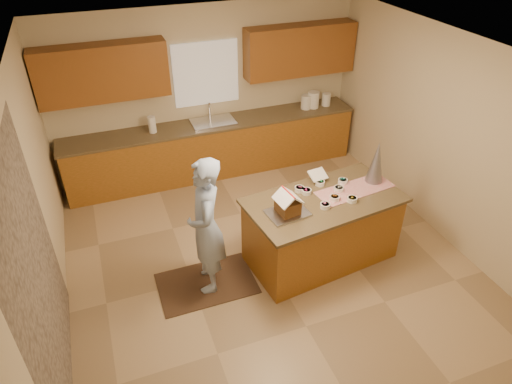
% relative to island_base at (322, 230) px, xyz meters
% --- Properties ---
extents(floor, '(5.50, 5.50, 0.00)m').
position_rel_island_base_xyz_m(floor, '(-0.66, 0.15, -0.45)').
color(floor, tan).
rests_on(floor, ground).
extents(ceiling, '(5.50, 5.50, 0.00)m').
position_rel_island_base_xyz_m(ceiling, '(-0.66, 0.15, 2.25)').
color(ceiling, silver).
rests_on(ceiling, floor).
extents(wall_back, '(5.50, 5.50, 0.00)m').
position_rel_island_base_xyz_m(wall_back, '(-0.66, 2.90, 0.90)').
color(wall_back, beige).
rests_on(wall_back, floor).
extents(wall_front, '(5.50, 5.50, 0.00)m').
position_rel_island_base_xyz_m(wall_front, '(-0.66, -2.60, 0.90)').
color(wall_front, beige).
rests_on(wall_front, floor).
extents(wall_left, '(5.50, 5.50, 0.00)m').
position_rel_island_base_xyz_m(wall_left, '(-3.16, 0.15, 0.90)').
color(wall_left, beige).
rests_on(wall_left, floor).
extents(wall_right, '(5.50, 5.50, 0.00)m').
position_rel_island_base_xyz_m(wall_right, '(1.84, 0.15, 0.90)').
color(wall_right, beige).
rests_on(wall_right, floor).
extents(stone_accent, '(0.00, 2.50, 2.50)m').
position_rel_island_base_xyz_m(stone_accent, '(-3.14, -0.65, 0.80)').
color(stone_accent, gray).
rests_on(stone_accent, wall_left).
extents(window_curtain, '(1.05, 0.03, 1.00)m').
position_rel_island_base_xyz_m(window_curtain, '(-0.66, 2.87, 1.20)').
color(window_curtain, white).
rests_on(window_curtain, wall_back).
extents(back_counter_base, '(4.80, 0.60, 0.88)m').
position_rel_island_base_xyz_m(back_counter_base, '(-0.66, 2.60, -0.01)').
color(back_counter_base, '#A45B21').
rests_on(back_counter_base, floor).
extents(back_counter_top, '(4.85, 0.63, 0.04)m').
position_rel_island_base_xyz_m(back_counter_top, '(-0.66, 2.60, 0.45)').
color(back_counter_top, brown).
rests_on(back_counter_top, back_counter_base).
extents(upper_cabinet_left, '(1.85, 0.35, 0.80)m').
position_rel_island_base_xyz_m(upper_cabinet_left, '(-2.21, 2.72, 1.45)').
color(upper_cabinet_left, '#944B1F').
rests_on(upper_cabinet_left, wall_back).
extents(upper_cabinet_right, '(1.85, 0.35, 0.80)m').
position_rel_island_base_xyz_m(upper_cabinet_right, '(0.89, 2.72, 1.45)').
color(upper_cabinet_right, '#944B1F').
rests_on(upper_cabinet_right, wall_back).
extents(sink, '(0.70, 0.45, 0.12)m').
position_rel_island_base_xyz_m(sink, '(-0.66, 2.60, 0.44)').
color(sink, silver).
rests_on(sink, back_counter_top).
extents(faucet, '(0.03, 0.03, 0.28)m').
position_rel_island_base_xyz_m(faucet, '(-0.66, 2.78, 0.61)').
color(faucet, silver).
rests_on(faucet, back_counter_top).
extents(island_base, '(1.93, 1.14, 0.90)m').
position_rel_island_base_xyz_m(island_base, '(0.00, 0.00, 0.00)').
color(island_base, '#A45B21').
rests_on(island_base, floor).
extents(island_top, '(2.02, 1.23, 0.04)m').
position_rel_island_base_xyz_m(island_top, '(0.00, 0.00, 0.47)').
color(island_top, brown).
rests_on(island_top, island_base).
extents(table_runner, '(1.06, 0.49, 0.01)m').
position_rel_island_base_xyz_m(table_runner, '(0.45, 0.06, 0.49)').
color(table_runner, '#9E0B19').
rests_on(table_runner, island_top).
extents(baking_tray, '(0.51, 0.40, 0.03)m').
position_rel_island_base_xyz_m(baking_tray, '(-0.55, -0.12, 0.50)').
color(baking_tray, silver).
rests_on(baking_tray, island_top).
extents(cookbook, '(0.24, 0.20, 0.10)m').
position_rel_island_base_xyz_m(cookbook, '(0.10, 0.40, 0.58)').
color(cookbook, white).
rests_on(cookbook, island_top).
extents(tinsel_tree, '(0.25, 0.25, 0.56)m').
position_rel_island_base_xyz_m(tinsel_tree, '(0.78, 0.15, 0.77)').
color(tinsel_tree, '#B3B4C0').
rests_on(tinsel_tree, island_top).
extents(rug, '(1.18, 0.77, 0.01)m').
position_rel_island_base_xyz_m(rug, '(-1.53, 0.05, -0.44)').
color(rug, black).
rests_on(rug, floor).
extents(boy, '(0.54, 0.71, 1.73)m').
position_rel_island_base_xyz_m(boy, '(-1.48, 0.05, 0.43)').
color(boy, '#9BB3DD').
rests_on(boy, rug).
extents(canister_a, '(0.17, 0.17, 0.24)m').
position_rel_island_base_xyz_m(canister_a, '(1.00, 2.60, 0.59)').
color(canister_a, white).
rests_on(canister_a, back_counter_top).
extents(canister_b, '(0.20, 0.20, 0.28)m').
position_rel_island_base_xyz_m(canister_b, '(1.13, 2.60, 0.61)').
color(canister_b, white).
rests_on(canister_b, back_counter_top).
extents(canister_c, '(0.15, 0.15, 0.22)m').
position_rel_island_base_xyz_m(canister_c, '(1.38, 2.60, 0.58)').
color(canister_c, white).
rests_on(canister_c, back_counter_top).
extents(paper_towel, '(0.12, 0.12, 0.26)m').
position_rel_island_base_xyz_m(paper_towel, '(-1.64, 2.60, 0.60)').
color(paper_towel, white).
rests_on(paper_towel, back_counter_top).
extents(gingerbread_house, '(0.31, 0.32, 0.29)m').
position_rel_island_base_xyz_m(gingerbread_house, '(-0.55, -0.12, 0.62)').
color(gingerbread_house, brown).
rests_on(gingerbread_house, baking_tray).
extents(candy_bowls, '(0.72, 0.59, 0.06)m').
position_rel_island_base_xyz_m(candy_bowls, '(0.08, 0.09, 0.52)').
color(candy_bowls, pink).
rests_on(candy_bowls, island_top).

